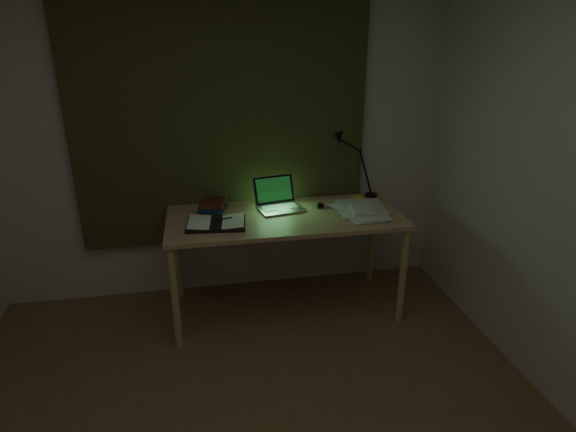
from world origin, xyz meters
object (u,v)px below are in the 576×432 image
desk (285,263)px  loose_papers (355,210)px  open_textbook (216,223)px  book_stack (213,206)px  laptop (281,195)px  desk_lamp (373,164)px

desk → loose_papers: (0.53, -0.01, 0.40)m
open_textbook → book_stack: (-0.01, 0.28, 0.03)m
book_stack → loose_papers: book_stack is taller
desk → laptop: (-0.01, 0.12, 0.51)m
laptop → book_stack: (-0.50, 0.07, -0.07)m
open_textbook → loose_papers: bearing=10.2°
desk → desk_lamp: bearing=21.3°
laptop → book_stack: 0.51m
desk → loose_papers: 0.66m
desk → open_textbook: bearing=-169.4°
book_stack → loose_papers: 1.06m
laptop → loose_papers: bearing=-24.9°
open_textbook → book_stack: book_stack is taller
desk → open_textbook: 0.65m
laptop → book_stack: size_ratio=1.67×
desk → desk_lamp: (0.77, 0.30, 0.66)m
loose_papers → desk_lamp: size_ratio=0.73×
desk → desk_lamp: 1.05m
desk → loose_papers: size_ratio=4.35×
desk → loose_papers: loose_papers is taller
desk → laptop: size_ratio=4.67×
book_stack → desk: bearing=-20.2°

